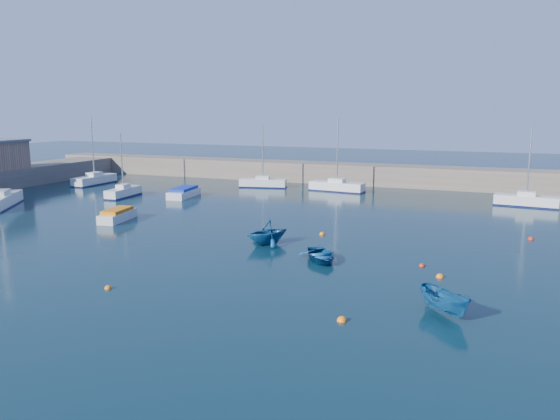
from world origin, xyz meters
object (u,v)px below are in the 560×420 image
(dinghy_left, at_px, (267,232))
(sailboat_7, at_px, (526,200))
(sailboat_6, at_px, (337,186))
(motorboat_1, at_px, (117,215))
(sailboat_2, at_px, (0,200))
(sailboat_5, at_px, (263,183))
(dinghy_center, at_px, (321,255))
(sailboat_4, at_px, (95,180))
(motorboat_2, at_px, (184,192))
(dinghy_right, at_px, (445,302))
(sailboat_3, at_px, (123,192))

(dinghy_left, bearing_deg, sailboat_7, 87.39)
(sailboat_6, bearing_deg, motorboat_1, 157.51)
(sailboat_2, height_order, sailboat_6, sailboat_2)
(sailboat_5, bearing_deg, dinghy_center, -162.29)
(sailboat_7, bearing_deg, sailboat_5, 90.81)
(dinghy_left, bearing_deg, sailboat_2, -153.21)
(sailboat_4, height_order, dinghy_center, sailboat_4)
(sailboat_2, xyz_separation_m, sailboat_6, (28.92, 23.03, -0.06))
(sailboat_5, xyz_separation_m, dinghy_center, (17.01, -29.99, -0.22))
(sailboat_5, height_order, motorboat_2, sailboat_5)
(sailboat_4, bearing_deg, sailboat_5, 14.49)
(sailboat_2, xyz_separation_m, motorboat_2, (13.96, 12.47, -0.17))
(sailboat_2, relative_size, sailboat_7, 1.27)
(motorboat_1, height_order, dinghy_right, dinghy_right)
(dinghy_left, bearing_deg, motorboat_2, 170.51)
(sailboat_4, xyz_separation_m, sailboat_7, (52.40, 2.80, -0.01))
(sailboat_3, bearing_deg, motorboat_2, 17.26)
(sailboat_5, relative_size, motorboat_2, 1.40)
(sailboat_7, relative_size, dinghy_right, 2.50)
(sailboat_4, distance_m, dinghy_center, 45.88)
(sailboat_3, distance_m, dinghy_left, 27.67)
(sailboat_5, distance_m, sailboat_6, 9.68)
(sailboat_7, bearing_deg, sailboat_4, 99.12)
(sailboat_6, relative_size, dinghy_right, 2.70)
(sailboat_4, bearing_deg, dinghy_center, -32.01)
(sailboat_6, relative_size, sailboat_7, 1.08)
(sailboat_3, relative_size, motorboat_1, 1.54)
(sailboat_5, bearing_deg, motorboat_1, 159.23)
(sailboat_4, xyz_separation_m, dinghy_left, (33.86, -21.57, 0.28))
(sailboat_2, bearing_deg, dinghy_left, -38.85)
(sailboat_7, bearing_deg, sailboat_6, 87.96)
(motorboat_1, xyz_separation_m, dinghy_right, (29.25, -12.77, 0.11))
(sailboat_5, relative_size, dinghy_right, 2.41)
(motorboat_1, bearing_deg, dinghy_center, -24.83)
(dinghy_left, distance_m, dinghy_right, 16.60)
(motorboat_1, distance_m, motorboat_2, 13.80)
(dinghy_center, distance_m, dinghy_left, 5.76)
(sailboat_2, relative_size, motorboat_2, 1.85)
(sailboat_2, bearing_deg, sailboat_3, 21.83)
(sailboat_6, height_order, dinghy_left, sailboat_6)
(dinghy_center, bearing_deg, sailboat_4, 117.06)
(sailboat_2, relative_size, sailboat_5, 1.32)
(sailboat_7, bearing_deg, sailboat_2, 118.00)
(motorboat_2, height_order, dinghy_right, dinghy_right)
(sailboat_5, bearing_deg, sailboat_2, 128.06)
(sailboat_4, xyz_separation_m, sailboat_5, (21.85, 5.61, -0.04))
(sailboat_3, height_order, motorboat_1, sailboat_3)
(sailboat_3, distance_m, dinghy_center, 33.40)
(motorboat_1, bearing_deg, sailboat_7, 22.77)
(motorboat_1, bearing_deg, sailboat_3, 116.08)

